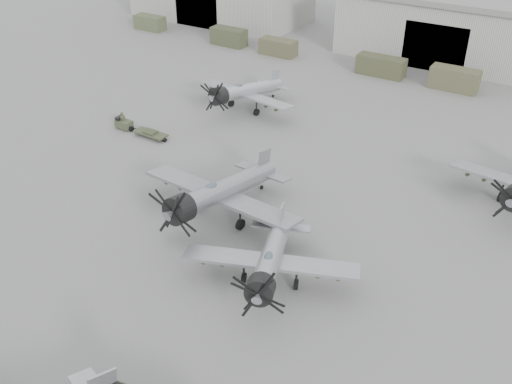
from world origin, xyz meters
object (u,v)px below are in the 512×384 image
aircraft_far_0 (243,92)px  aircraft_mid_2 (270,261)px  tug_trailer (134,128)px  ground_crew (123,120)px  aircraft_mid_1 (217,193)px

aircraft_far_0 → aircraft_mid_2: bearing=-44.7°
tug_trailer → ground_crew: 1.66m
aircraft_mid_2 → tug_trailer: size_ratio=1.83×
aircraft_mid_1 → tug_trailer: aircraft_mid_1 is taller
aircraft_mid_1 → aircraft_mid_2: size_ratio=1.19×
aircraft_far_0 → tug_trailer: size_ratio=1.97×
aircraft_mid_2 → ground_crew: size_ratio=6.68×
aircraft_mid_1 → aircraft_far_0: bearing=122.1°
aircraft_mid_1 → ground_crew: bearing=158.6°
aircraft_far_0 → tug_trailer: aircraft_far_0 is taller
aircraft_mid_1 → tug_trailer: 18.71m
aircraft_far_0 → tug_trailer: bearing=-113.6°
aircraft_mid_2 → aircraft_far_0: (-17.54, 23.28, 0.12)m
tug_trailer → aircraft_mid_1: bearing=-26.1°
aircraft_mid_2 → ground_crew: aircraft_mid_2 is taller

